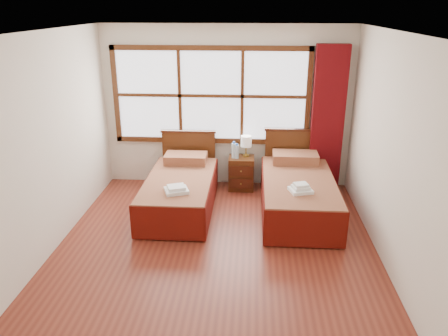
{
  "coord_description": "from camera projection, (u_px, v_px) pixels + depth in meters",
  "views": [
    {
      "loc": [
        0.43,
        -4.68,
        2.87
      ],
      "look_at": [
        0.06,
        0.7,
        0.84
      ],
      "focal_mm": 35.0,
      "sensor_mm": 36.0,
      "label": 1
    }
  ],
  "objects": [
    {
      "name": "wall_back",
      "position": [
        227.0,
        108.0,
        7.05
      ],
      "size": [
        4.0,
        0.0,
        4.0
      ],
      "primitive_type": "plane",
      "rotation": [
        1.57,
        0.0,
        0.0
      ],
      "color": "silver",
      "rests_on": "floor"
    },
    {
      "name": "wall_left",
      "position": [
        43.0,
        148.0,
        5.07
      ],
      "size": [
        0.0,
        4.5,
        4.5
      ],
      "primitive_type": "plane",
      "rotation": [
        1.57,
        0.0,
        1.57
      ],
      "color": "silver",
      "rests_on": "floor"
    },
    {
      "name": "bed_left",
      "position": [
        180.0,
        190.0,
        6.46
      ],
      "size": [
        0.97,
        1.99,
        0.94
      ],
      "color": "#3F1B0D",
      "rests_on": "floor"
    },
    {
      "name": "floor",
      "position": [
        215.0,
        251.0,
        5.4
      ],
      "size": [
        4.5,
        4.5,
        0.0
      ],
      "primitive_type": "plane",
      "color": "maroon",
      "rests_on": "ground"
    },
    {
      "name": "bottle_near",
      "position": [
        234.0,
        150.0,
        7.0
      ],
      "size": [
        0.07,
        0.07,
        0.27
      ],
      "color": "silver",
      "rests_on": "nightstand"
    },
    {
      "name": "bed_right",
      "position": [
        298.0,
        192.0,
        6.34
      ],
      "size": [
        1.03,
        2.05,
        1.0
      ],
      "color": "#3F1B0D",
      "rests_on": "floor"
    },
    {
      "name": "lamp",
      "position": [
        246.0,
        142.0,
        7.04
      ],
      "size": [
        0.17,
        0.17,
        0.34
      ],
      "color": "gold",
      "rests_on": "nightstand"
    },
    {
      "name": "towels_left",
      "position": [
        176.0,
        189.0,
        5.85
      ],
      "size": [
        0.37,
        0.35,
        0.09
      ],
      "rotation": [
        0.0,
        0.0,
        0.36
      ],
      "color": "white",
      "rests_on": "bed_left"
    },
    {
      "name": "window",
      "position": [
        211.0,
        96.0,
        6.96
      ],
      "size": [
        3.16,
        0.06,
        1.56
      ],
      "color": "white",
      "rests_on": "wall_back"
    },
    {
      "name": "curtain",
      "position": [
        328.0,
        119.0,
        6.86
      ],
      "size": [
        0.5,
        0.16,
        2.3
      ],
      "primitive_type": "cube",
      "color": "#60090D",
      "rests_on": "wall_back"
    },
    {
      "name": "nightstand",
      "position": [
        241.0,
        173.0,
        7.15
      ],
      "size": [
        0.41,
        0.41,
        0.54
      ],
      "color": "#4C2610",
      "rests_on": "floor"
    },
    {
      "name": "ceiling",
      "position": [
        213.0,
        32.0,
        4.49
      ],
      "size": [
        4.5,
        4.5,
        0.0
      ],
      "primitive_type": "plane",
      "rotation": [
        3.14,
        0.0,
        0.0
      ],
      "color": "white",
      "rests_on": "wall_back"
    },
    {
      "name": "wall_right",
      "position": [
        394.0,
        156.0,
        4.82
      ],
      "size": [
        0.0,
        4.5,
        4.5
      ],
      "primitive_type": "plane",
      "rotation": [
        1.57,
        0.0,
        -1.57
      ],
      "color": "silver",
      "rests_on": "floor"
    },
    {
      "name": "towels_right",
      "position": [
        301.0,
        189.0,
        5.77
      ],
      "size": [
        0.34,
        0.32,
        0.12
      ],
      "rotation": [
        0.0,
        0.0,
        0.29
      ],
      "color": "white",
      "rests_on": "bed_right"
    },
    {
      "name": "bottle_far",
      "position": [
        237.0,
        152.0,
        6.98
      ],
      "size": [
        0.06,
        0.06,
        0.24
      ],
      "color": "silver",
      "rests_on": "nightstand"
    }
  ]
}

